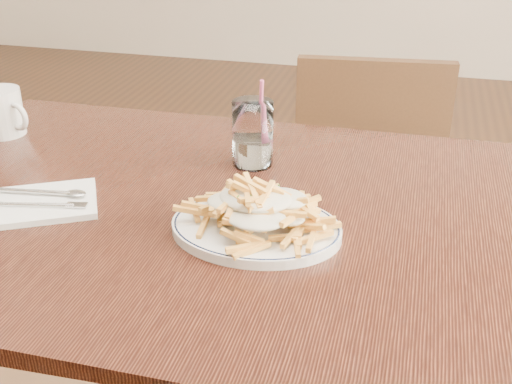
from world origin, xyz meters
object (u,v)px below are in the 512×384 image
(loaded_fries, at_px, (256,204))
(chair_far, at_px, (366,177))
(coffee_mug, at_px, (2,112))
(table, at_px, (216,245))
(water_glass, at_px, (253,138))
(fries_plate, at_px, (256,228))

(loaded_fries, bearing_deg, chair_far, 83.25)
(loaded_fries, bearing_deg, coffee_mug, 156.65)
(chair_far, bearing_deg, loaded_fries, -96.75)
(table, bearing_deg, water_glass, 83.94)
(table, height_order, loaded_fries, loaded_fries)
(table, xyz_separation_m, water_glass, (0.02, 0.17, 0.13))
(table, xyz_separation_m, loaded_fries, (0.09, -0.07, 0.13))
(coffee_mug, bearing_deg, fries_plate, -23.35)
(table, height_order, water_glass, water_glass)
(chair_far, relative_size, coffee_mug, 6.95)
(water_glass, xyz_separation_m, coffee_mug, (-0.53, 0.02, -0.00))
(water_glass, bearing_deg, fries_plate, -73.95)
(chair_far, distance_m, loaded_fries, 0.90)
(chair_far, height_order, loaded_fries, chair_far)
(chair_far, relative_size, loaded_fries, 3.37)
(table, height_order, coffee_mug, coffee_mug)
(chair_far, relative_size, fries_plate, 2.93)
(water_glass, bearing_deg, loaded_fries, -73.95)
(chair_far, distance_m, coffee_mug, 0.96)
(chair_far, bearing_deg, fries_plate, -96.75)
(loaded_fries, bearing_deg, water_glass, 106.05)
(loaded_fries, bearing_deg, fries_plate, 0.00)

